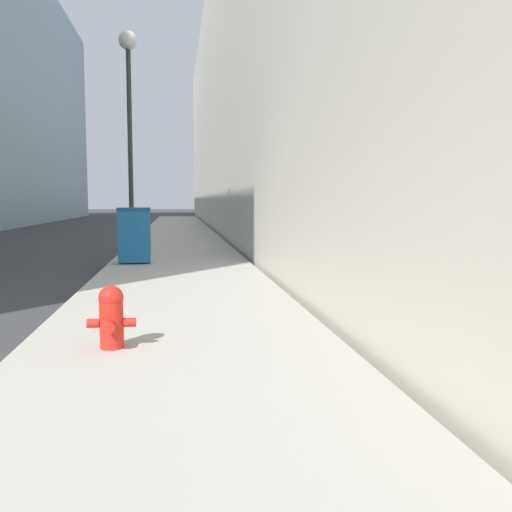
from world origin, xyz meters
TOP-DOWN VIEW (x-y plane):
  - sidewalk_right at (5.00, 18.00)m, footprint 3.30×60.00m
  - building_right_stone at (12.75, 26.00)m, footprint 12.00×60.00m
  - fire_hydrant at (4.29, 1.26)m, footprint 0.47×0.36m
  - trash_bin at (3.96, 9.03)m, footprint 0.74×0.59m
  - lamppost at (3.67, 12.02)m, footprint 0.51×0.51m

SIDE VIEW (x-z plane):
  - sidewalk_right at x=5.00m, z-range 0.00..0.13m
  - fire_hydrant at x=4.29m, z-range 0.14..0.77m
  - trash_bin at x=3.96m, z-range 0.14..1.43m
  - lamppost at x=3.67m, z-range 1.36..7.45m
  - building_right_stone at x=12.75m, z-range 0.00..13.62m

